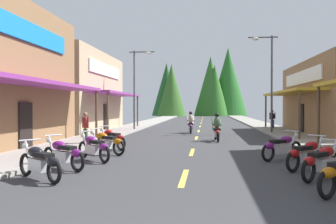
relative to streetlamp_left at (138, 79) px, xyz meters
name	(u,v)px	position (x,y,z in m)	size (l,w,h in m)	color
ground	(199,131)	(4.81, 0.63, -4.14)	(9.41, 82.51, 0.10)	#38383A
sidewalk_left	(125,129)	(-1.21, 0.63, -4.03)	(2.62, 82.51, 0.12)	#9E9991
sidewalk_right	(276,130)	(10.83, 0.63, -4.03)	(2.62, 82.51, 0.12)	gray
centerline_dashes	(199,128)	(4.81, 3.21, -4.09)	(0.16, 57.71, 0.01)	#E0C64C
storefront_left_far	(58,92)	(-6.44, -0.43, -1.04)	(9.72, 11.47, 6.11)	tan
streetlamp_left	(138,79)	(0.00, 0.00, 0.00)	(2.03, 0.30, 6.32)	#474C51
streetlamp_right	(268,71)	(9.64, -2.42, 0.28)	(2.03, 0.30, 6.82)	#474C51
motorcycle_parked_right_2	(322,161)	(8.46, -17.92, -3.61)	(1.55, 1.62, 1.04)	black
motorcycle_parked_right_3	(307,154)	(8.46, -16.51, -3.61)	(1.65, 1.52, 1.04)	black
motorcycle_parked_right_4	(282,146)	(8.11, -14.58, -3.61)	(1.72, 1.43, 1.04)	black
motorcycle_parked_left_0	(40,162)	(1.08, -18.82, -3.61)	(1.79, 1.35, 1.04)	black
motorcycle_parked_left_1	(63,153)	(1.05, -17.22, -3.61)	(1.84, 1.26, 1.04)	black
motorcycle_parked_left_2	(94,147)	(1.44, -15.48, -3.61)	(1.65, 1.52, 1.04)	black
motorcycle_parked_left_3	(106,142)	(1.39, -13.78, -3.61)	(1.90, 1.16, 1.04)	black
motorcycle_parked_left_4	(111,138)	(1.16, -12.09, -3.61)	(1.70, 1.45, 1.04)	black
rider_cruising_lead	(217,129)	(5.98, -7.96, -3.44)	(0.60, 2.14, 1.57)	black
rider_cruising_trailing	(191,124)	(4.29, -2.37, -3.44)	(0.60, 2.14, 1.57)	black
pedestrian_by_shop	(272,118)	(10.81, 2.21, -3.16)	(0.52, 0.39, 1.62)	#333F8C
pedestrian_browsing	(85,126)	(-0.49, -10.82, -3.15)	(0.45, 0.43, 1.64)	#3F593F
treeline_backdrop	(206,86)	(5.26, 43.78, 1.86)	(19.27, 13.13, 13.92)	#2C5F23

